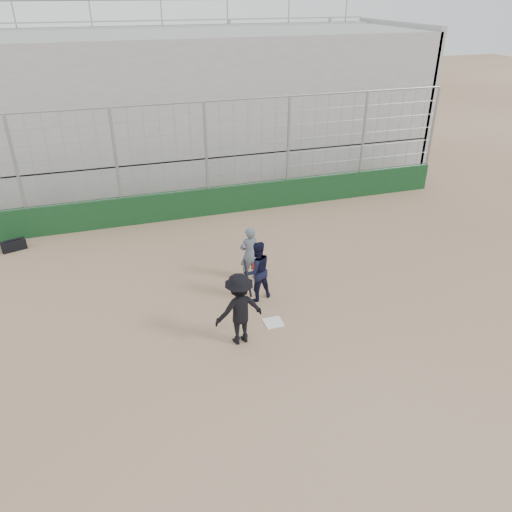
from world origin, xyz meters
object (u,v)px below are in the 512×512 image
object	(u,v)px
umpire	(249,256)
equipment_bag	(14,245)
catcher_crouched	(257,281)
batter_at_plate	(239,309)

from	to	relation	value
umpire	equipment_bag	distance (m)	7.64
catcher_crouched	umpire	distance (m)	1.08
catcher_crouched	equipment_bag	world-z (taller)	catcher_crouched
catcher_crouched	equipment_bag	xyz separation A→B (m)	(-6.40, 5.00, -0.41)
umpire	equipment_bag	size ratio (longest dim) A/B	1.84
batter_at_plate	equipment_bag	xyz separation A→B (m)	(-5.48, 6.55, -0.73)
batter_at_plate	catcher_crouched	bearing A→B (deg)	59.26
catcher_crouched	umpire	world-z (taller)	umpire
umpire	catcher_crouched	bearing A→B (deg)	76.24
catcher_crouched	umpire	size ratio (longest dim) A/B	0.80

